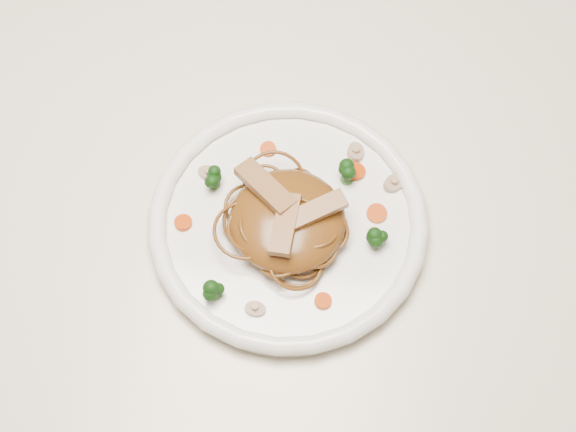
{
  "coord_description": "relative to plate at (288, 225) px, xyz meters",
  "views": [
    {
      "loc": [
        0.12,
        -0.46,
        1.6
      ],
      "look_at": [
        0.09,
        -0.06,
        0.78
      ],
      "focal_mm": 53.77,
      "sensor_mm": 36.0,
      "label": 1
    }
  ],
  "objects": [
    {
      "name": "mushroom_0",
      "position": [
        -0.02,
        -0.1,
        0.01
      ],
      "size": [
        0.02,
        0.02,
        0.01
      ],
      "primitive_type": "cylinder",
      "rotation": [
        0.0,
        0.0,
        -0.07
      ],
      "color": "tan",
      "rests_on": "plate"
    },
    {
      "name": "plate",
      "position": [
        0.0,
        0.0,
        0.0
      ],
      "size": [
        0.36,
        0.36,
        0.02
      ],
      "primitive_type": "cylinder",
      "rotation": [
        0.0,
        0.0,
        -0.25
      ],
      "color": "white",
      "rests_on": "table"
    },
    {
      "name": "carrot_3",
      "position": [
        -0.03,
        0.09,
        0.01
      ],
      "size": [
        0.02,
        0.02,
        0.0
      ],
      "primitive_type": "cylinder",
      "rotation": [
        0.0,
        0.0,
        -0.14
      ],
      "color": "#C13507",
      "rests_on": "plate"
    },
    {
      "name": "broccoli_2",
      "position": [
        -0.07,
        -0.09,
        0.02
      ],
      "size": [
        0.03,
        0.03,
        0.03
      ],
      "primitive_type": null,
      "rotation": [
        0.0,
        0.0,
        0.31
      ],
      "color": "#0D330A",
      "rests_on": "plate"
    },
    {
      "name": "broccoli_1",
      "position": [
        -0.08,
        0.04,
        0.02
      ],
      "size": [
        0.04,
        0.04,
        0.03
      ],
      "primitive_type": null,
      "rotation": [
        0.0,
        0.0,
        -0.3
      ],
      "color": "#0D330A",
      "rests_on": "plate"
    },
    {
      "name": "carrot_0",
      "position": [
        0.07,
        0.07,
        0.01
      ],
      "size": [
        0.02,
        0.02,
        0.0
      ],
      "primitive_type": "cylinder",
      "rotation": [
        0.0,
        0.0,
        -0.05
      ],
      "color": "#C13507",
      "rests_on": "plate"
    },
    {
      "name": "broccoli_0",
      "position": [
        0.06,
        0.06,
        0.02
      ],
      "size": [
        0.03,
        0.03,
        0.03
      ],
      "primitive_type": null,
      "rotation": [
        0.0,
        0.0,
        -0.15
      ],
      "color": "#0D330A",
      "rests_on": "plate"
    },
    {
      "name": "mushroom_2",
      "position": [
        -0.09,
        0.05,
        0.01
      ],
      "size": [
        0.03,
        0.03,
        0.01
      ],
      "primitive_type": "cylinder",
      "rotation": [
        0.0,
        0.0,
        -0.32
      ],
      "color": "tan",
      "rests_on": "plate"
    },
    {
      "name": "ground",
      "position": [
        -0.09,
        0.06,
        -0.76
      ],
      "size": [
        4.0,
        4.0,
        0.0
      ],
      "primitive_type": "plane",
      "color": "brown",
      "rests_on": "ground"
    },
    {
      "name": "carrot_4",
      "position": [
        0.04,
        -0.09,
        0.01
      ],
      "size": [
        0.02,
        0.02,
        0.0
      ],
      "primitive_type": "cylinder",
      "rotation": [
        0.0,
        0.0,
        -0.09
      ],
      "color": "#C13507",
      "rests_on": "plate"
    },
    {
      "name": "chicken_a",
      "position": [
        0.03,
        -0.0,
        0.05
      ],
      "size": [
        0.06,
        0.05,
        0.01
      ],
      "primitive_type": "cube",
      "rotation": [
        0.0,
        0.0,
        0.55
      ],
      "color": "#9C6F49",
      "rests_on": "noodle_mound"
    },
    {
      "name": "chicken_c",
      "position": [
        -0.0,
        -0.02,
        0.05
      ],
      "size": [
        0.03,
        0.07,
        0.01
      ],
      "primitive_type": "cube",
      "rotation": [
        0.0,
        0.0,
        4.61
      ],
      "color": "#9C6F49",
      "rests_on": "noodle_mound"
    },
    {
      "name": "carrot_1",
      "position": [
        -0.11,
        -0.01,
        0.01
      ],
      "size": [
        0.02,
        0.02,
        0.0
      ],
      "primitive_type": "cylinder",
      "rotation": [
        0.0,
        0.0,
        0.22
      ],
      "color": "#C13507",
      "rests_on": "plate"
    },
    {
      "name": "mushroom_1",
      "position": [
        0.11,
        0.06,
        0.01
      ],
      "size": [
        0.04,
        0.04,
        0.01
      ],
      "primitive_type": "cylinder",
      "rotation": [
        0.0,
        0.0,
        0.84
      ],
      "color": "tan",
      "rests_on": "plate"
    },
    {
      "name": "table",
      "position": [
        -0.09,
        0.06,
        -0.11
      ],
      "size": [
        1.2,
        0.8,
        0.75
      ],
      "color": "beige",
      "rests_on": "ground"
    },
    {
      "name": "noodle_mound",
      "position": [
        0.0,
        -0.01,
        0.03
      ],
      "size": [
        0.14,
        0.14,
        0.04
      ],
      "primitive_type": "ellipsoid",
      "rotation": [
        0.0,
        0.0,
        -0.15
      ],
      "color": "brown",
      "rests_on": "plate"
    },
    {
      "name": "carrot_2",
      "position": [
        0.09,
        0.02,
        0.01
      ],
      "size": [
        0.03,
        0.03,
        0.0
      ],
      "primitive_type": "cylinder",
      "rotation": [
        0.0,
        0.0,
        0.16
      ],
      "color": "#C13507",
      "rests_on": "plate"
    },
    {
      "name": "chicken_b",
      "position": [
        -0.03,
        0.02,
        0.05
      ],
      "size": [
        0.07,
        0.07,
        0.01
      ],
      "primitive_type": "cube",
      "rotation": [
        0.0,
        0.0,
        2.38
      ],
      "color": "#9C6F49",
      "rests_on": "noodle_mound"
    },
    {
      "name": "mushroom_3",
      "position": [
        0.07,
        0.09,
        0.01
      ],
      "size": [
        0.03,
        0.03,
        0.01
      ],
      "primitive_type": "cylinder",
      "rotation": [
        0.0,
        0.0,
        1.59
      ],
      "color": "tan",
      "rests_on": "plate"
    },
    {
      "name": "broccoli_3",
      "position": [
        0.1,
        -0.01,
        0.02
      ],
      "size": [
        0.03,
        0.03,
        0.03
      ],
      "primitive_type": null,
      "rotation": [
        0.0,
        0.0,
        0.15
      ],
      "color": "#0D330A",
      "rests_on": "plate"
    }
  ]
}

